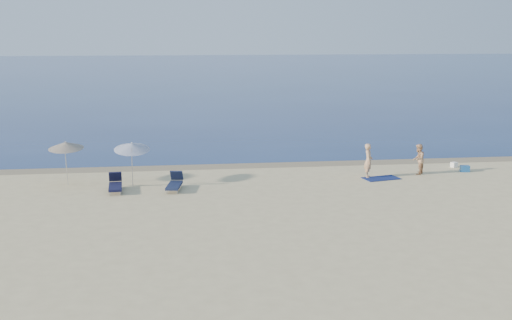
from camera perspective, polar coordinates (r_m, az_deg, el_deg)
The scene contains 12 objects.
ground at distance 18.95m, azimuth 17.60°, elevation -12.36°, with size 160.00×160.00×0.00m, color beige.
sea at distance 116.14m, azimuth -3.50°, elevation 7.79°, with size 240.00×160.00×0.01m, color navy.
wet_sand_strip at distance 36.64m, azimuth 4.93°, elevation -0.34°, with size 240.00×1.60×0.00m, color #847254.
person_left at distance 33.45m, azimuth 9.96°, elevation -0.06°, with size 0.65×0.43×1.78m, color tan.
person_right at distance 34.78m, azimuth 14.24°, elevation 0.07°, with size 0.79×0.61×1.62m, color tan.
beach_towel at distance 33.50m, azimuth 11.07°, elevation -1.61°, with size 1.83×1.02×0.03m, color #0E194A.
white_bag at distance 37.26m, azimuth 17.20°, elevation -0.40°, with size 0.32×0.28×0.28m, color white.
blue_cooler at distance 36.24m, azimuth 18.07°, elevation -0.74°, with size 0.47×0.33×0.33m, color #1C5698.
umbrella_near at distance 31.64m, azimuth -10.97°, elevation 1.19°, with size 1.87×1.89×2.30m.
umbrella_far at distance 32.55m, azimuth -16.54°, elevation 1.26°, with size 1.86×1.88×2.28m.
lounger_left at distance 31.02m, azimuth -12.40°, elevation -2.18°, with size 0.74×1.89×0.82m.
lounger_right at distance 30.82m, azimuth -7.24°, elevation -2.10°, with size 0.88×1.90×0.81m.
Camera 1 is at (-7.63, -15.64, 7.49)m, focal length 45.00 mm.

